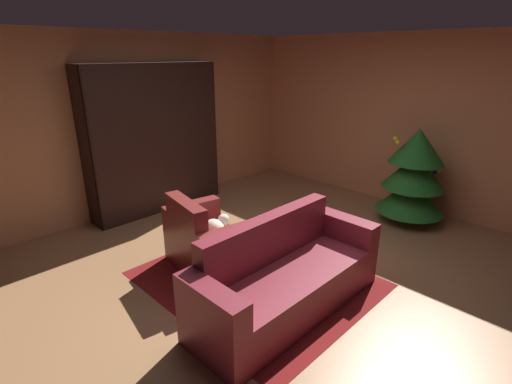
{
  "coord_description": "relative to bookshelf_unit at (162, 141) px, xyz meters",
  "views": [
    {
      "loc": [
        2.4,
        -2.77,
        2.29
      ],
      "look_at": [
        -0.38,
        0.03,
        0.84
      ],
      "focal_mm": 26.7,
      "sensor_mm": 36.0,
      "label": 1
    }
  ],
  "objects": [
    {
      "name": "ground_plane",
      "position": [
        2.56,
        -0.21,
        -1.04
      ],
      "size": [
        7.02,
        7.02,
        0.0
      ],
      "primitive_type": "plane",
      "color": "#986A45"
    },
    {
      "name": "wall_back",
      "position": [
        2.56,
        2.74,
        0.25
      ],
      "size": [
        5.72,
        0.06,
        2.59
      ],
      "primitive_type": "cube",
      "color": "tan",
      "rests_on": "ground"
    },
    {
      "name": "wall_left",
      "position": [
        -0.27,
        -0.21,
        0.25
      ],
      "size": [
        0.06,
        5.97,
        2.59
      ],
      "primitive_type": "cube",
      "color": "tan",
      "rests_on": "ground"
    },
    {
      "name": "area_rug",
      "position": [
        2.48,
        -0.49,
        -1.04
      ],
      "size": [
        2.28,
        1.93,
        0.01
      ],
      "primitive_type": "cube",
      "color": "maroon",
      "rests_on": "ground"
    },
    {
      "name": "bookshelf_unit",
      "position": [
        0.0,
        0.0,
        0.0
      ],
      "size": [
        0.4,
        2.04,
        2.16
      ],
      "color": "black",
      "rests_on": "ground"
    },
    {
      "name": "armchair_red",
      "position": [
        1.95,
        -0.71,
        -0.74
      ],
      "size": [
        1.12,
        0.85,
        0.87
      ],
      "color": "maroon",
      "rests_on": "ground"
    },
    {
      "name": "couch_red",
      "position": [
        3.01,
        -0.63,
        -0.74
      ],
      "size": [
        0.71,
        2.01,
        0.87
      ],
      "color": "maroon",
      "rests_on": "ground"
    },
    {
      "name": "coffee_table",
      "position": [
        2.4,
        -0.49,
        -0.66
      ],
      "size": [
        0.77,
        0.77,
        0.42
      ],
      "color": "black",
      "rests_on": "ground"
    },
    {
      "name": "book_stack_on_table",
      "position": [
        2.41,
        -0.53,
        -0.57
      ],
      "size": [
        0.24,
        0.2,
        0.11
      ],
      "color": "gold",
      "rests_on": "coffee_table"
    },
    {
      "name": "bottle_on_table",
      "position": [
        2.46,
        -0.29,
        -0.53
      ],
      "size": [
        0.08,
        0.08,
        0.23
      ],
      "color": "#5C251C",
      "rests_on": "coffee_table"
    },
    {
      "name": "decorated_tree",
      "position": [
        2.96,
        2.14,
        -0.35
      ],
      "size": [
        0.93,
        0.93,
        1.34
      ],
      "color": "brown",
      "rests_on": "ground"
    }
  ]
}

